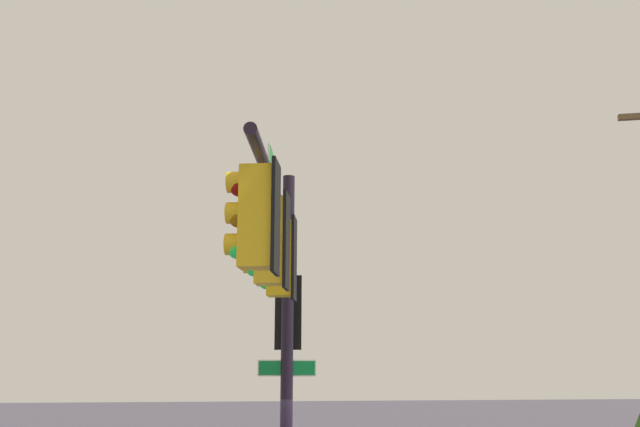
# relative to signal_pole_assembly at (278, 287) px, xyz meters

# --- Properties ---
(signal_pole_assembly) EXTENTS (5.44, 1.54, 6.17)m
(signal_pole_assembly) POSITION_rel_signal_pole_assembly_xyz_m (0.00, 0.00, 0.00)
(signal_pole_assembly) COLOR black
(signal_pole_assembly) RESTS_ON ground_plane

